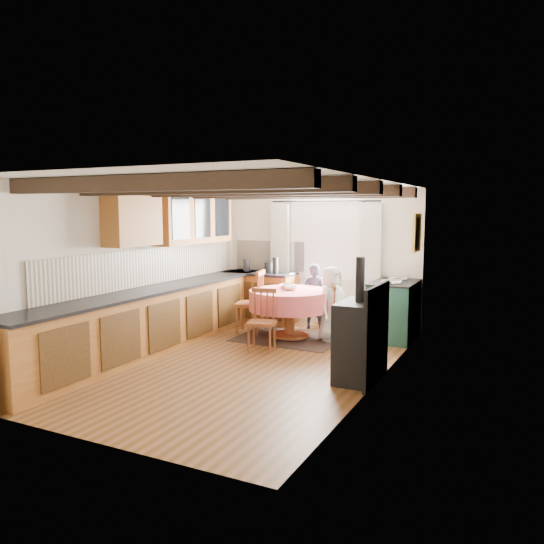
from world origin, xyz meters
The scene contains 41 objects.
floor centered at (0.00, 0.00, 0.00)m, with size 3.60×5.50×0.00m, color brown.
ceiling centered at (0.00, 0.00, 2.40)m, with size 3.60×5.50×0.00m, color white.
wall_back centered at (0.00, 2.75, 1.20)m, with size 3.60×0.00×2.40m, color silver.
wall_front centered at (0.00, -2.75, 1.20)m, with size 3.60×0.00×2.40m, color silver.
wall_left centered at (-1.80, 0.00, 1.20)m, with size 0.00×5.50×2.40m, color silver.
wall_right centered at (1.80, 0.00, 1.20)m, with size 0.00×5.50×2.40m, color silver.
beam_a centered at (0.00, -2.00, 2.31)m, with size 3.60×0.16×0.16m, color #32241A.
beam_b centered at (0.00, -1.00, 2.31)m, with size 3.60×0.16×0.16m, color #32241A.
beam_c centered at (0.00, 0.00, 2.31)m, with size 3.60×0.16×0.16m, color #32241A.
beam_d centered at (0.00, 1.00, 2.31)m, with size 3.60×0.16×0.16m, color #32241A.
beam_e centered at (0.00, 2.00, 2.31)m, with size 3.60×0.16×0.16m, color #32241A.
splash_left centered at (-1.78, 0.30, 1.20)m, with size 0.02×4.50×0.55m, color beige.
splash_back centered at (-1.00, 2.73, 1.20)m, with size 1.40×0.02×0.55m, color beige.
base_cabinet_left centered at (-1.50, 0.00, 0.44)m, with size 0.60×5.30×0.88m, color #A56D2D.
base_cabinet_back centered at (-1.05, 2.45, 0.44)m, with size 1.30×0.60×0.88m, color #A56D2D.
worktop_left centered at (-1.48, 0.00, 0.90)m, with size 0.64×5.30×0.04m, color black.
worktop_back centered at (-1.05, 2.43, 0.90)m, with size 1.30×0.64×0.04m, color black.
wall_cabinet_glass centered at (-1.63, 1.20, 1.95)m, with size 0.34×1.80×0.90m, color #A56D2D.
wall_cabinet_solid centered at (-1.63, -0.30, 1.90)m, with size 0.34×0.90×0.70m, color #A56D2D.
window_frame centered at (0.10, 2.73, 1.60)m, with size 1.34×0.03×1.54m, color white.
window_pane centered at (0.10, 2.74, 1.60)m, with size 1.20×0.01×1.40m, color white.
curtain_left centered at (-0.75, 2.65, 1.10)m, with size 0.35×0.10×2.10m, color #B4B6B3.
curtain_right centered at (0.95, 2.65, 1.10)m, with size 0.35×0.10×2.10m, color #B4B6B3.
curtain_rod centered at (0.10, 2.65, 2.20)m, with size 0.03×0.03×2.00m, color black.
wall_picture centered at (1.77, 2.30, 1.70)m, with size 0.04×0.50×0.60m, color gold.
wall_plate centered at (1.05, 2.72, 1.70)m, with size 0.30×0.30×0.02m, color silver.
rug centered at (-0.04, 1.52, 0.01)m, with size 1.62×1.26×0.01m, color #3A2B28.
dining_table centered at (-0.04, 1.52, 0.39)m, with size 1.29×1.29×0.78m, color #D95F6C, non-canonical shape.
chair_near centered at (-0.08, 0.63, 0.45)m, with size 0.39×0.41×0.91m, color brown, non-canonical shape.
chair_left centered at (-0.80, 1.58, 0.53)m, with size 0.45×0.47×1.06m, color brown, non-canonical shape.
chair_right centered at (0.85, 1.60, 0.45)m, with size 0.39×0.41×0.91m, color brown, non-canonical shape.
aga_range centered at (1.47, 2.21, 0.47)m, with size 0.66×1.03×0.95m, color #1A473B, non-canonical shape.
cast_iron_stove centered at (1.58, -0.03, 0.75)m, with size 0.45×0.75×1.50m, color black, non-canonical shape.
child_far centered at (0.05, 2.33, 0.57)m, with size 0.41×0.27×1.14m, color #333144.
child_right centered at (0.62, 1.64, 0.59)m, with size 0.58×0.38×1.18m, color white.
bowl_a centered at (-0.18, 1.71, 0.81)m, with size 0.24×0.24×0.06m, color silver.
bowl_b centered at (-0.03, 1.53, 0.81)m, with size 0.20×0.20×0.06m, color silver.
cup centered at (-0.10, 1.53, 0.83)m, with size 0.11×0.11×0.10m, color silver.
canister_tall centered at (-1.34, 2.45, 1.03)m, with size 0.13×0.13×0.22m, color #262628.
canister_wide centered at (-0.89, 2.47, 1.01)m, with size 0.17×0.17×0.19m, color #262628.
canister_slim centered at (-0.70, 2.35, 1.06)m, with size 0.10×0.10×0.29m, color #262628.
Camera 1 is at (3.40, -6.08, 2.06)m, focal length 34.99 mm.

